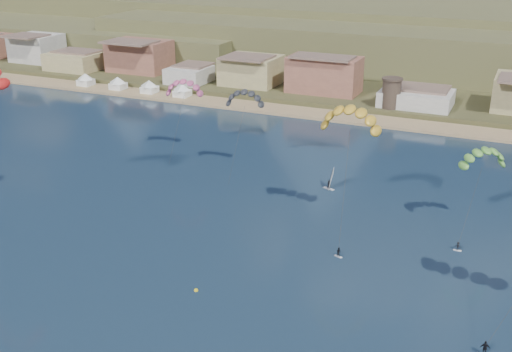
{
  "coord_description": "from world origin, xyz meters",
  "views": [
    {
      "loc": [
        39.33,
        -56.34,
        48.08
      ],
      "look_at": [
        0.0,
        32.0,
        10.0
      ],
      "focal_mm": 43.44,
      "sensor_mm": 36.0,
      "label": 1
    }
  ],
  "objects_px": {
    "kitesurfer_green": "(484,155)",
    "watchtower": "(391,93)",
    "kitesurfer_yellow": "(351,115)",
    "windsurfer": "(330,183)",
    "buoy": "(196,290)"
  },
  "relations": [
    {
      "from": "windsurfer",
      "to": "watchtower",
      "type": "bearing_deg",
      "value": 91.07
    },
    {
      "from": "kitesurfer_yellow",
      "to": "windsurfer",
      "type": "relative_size",
      "value": 5.48
    },
    {
      "from": "watchtower",
      "to": "windsurfer",
      "type": "height_order",
      "value": "watchtower"
    },
    {
      "from": "watchtower",
      "to": "kitesurfer_green",
      "type": "relative_size",
      "value": 0.52
    },
    {
      "from": "kitesurfer_green",
      "to": "buoy",
      "type": "bearing_deg",
      "value": -133.03
    },
    {
      "from": "kitesurfer_green",
      "to": "buoy",
      "type": "height_order",
      "value": "kitesurfer_green"
    },
    {
      "from": "watchtower",
      "to": "kitesurfer_green",
      "type": "height_order",
      "value": "kitesurfer_green"
    },
    {
      "from": "kitesurfer_yellow",
      "to": "windsurfer",
      "type": "height_order",
      "value": "kitesurfer_yellow"
    },
    {
      "from": "kitesurfer_green",
      "to": "watchtower",
      "type": "bearing_deg",
      "value": 113.86
    },
    {
      "from": "kitesurfer_green",
      "to": "kitesurfer_yellow",
      "type": "bearing_deg",
      "value": -159.68
    },
    {
      "from": "kitesurfer_yellow",
      "to": "watchtower",
      "type": "bearing_deg",
      "value": 96.65
    },
    {
      "from": "kitesurfer_yellow",
      "to": "kitesurfer_green",
      "type": "xyz_separation_m",
      "value": [
        20.86,
        7.72,
        -6.49
      ]
    },
    {
      "from": "windsurfer",
      "to": "buoy",
      "type": "height_order",
      "value": "windsurfer"
    },
    {
      "from": "kitesurfer_green",
      "to": "windsurfer",
      "type": "height_order",
      "value": "kitesurfer_green"
    },
    {
      "from": "kitesurfer_yellow",
      "to": "windsurfer",
      "type": "distance_m",
      "value": 25.42
    }
  ]
}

